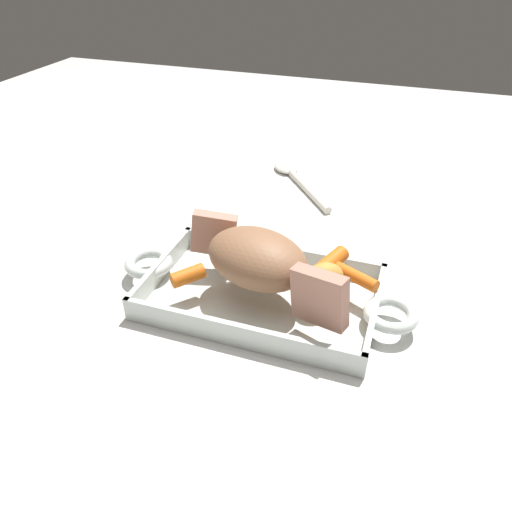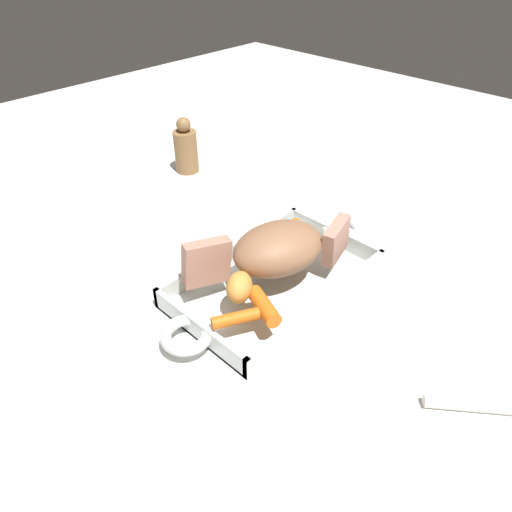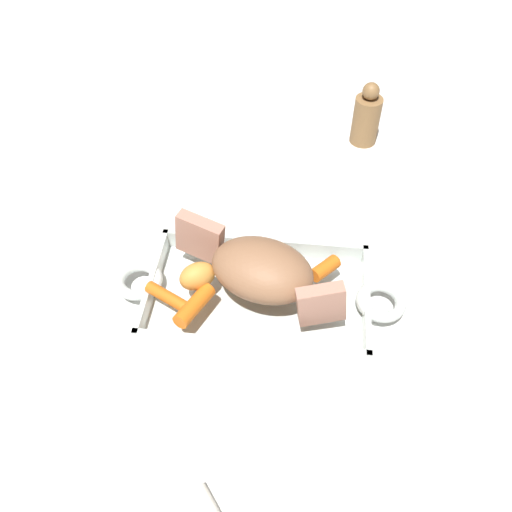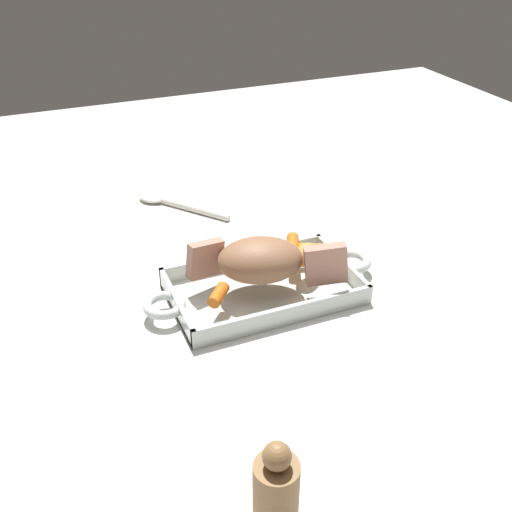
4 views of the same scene
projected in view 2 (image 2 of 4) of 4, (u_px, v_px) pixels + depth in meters
ground_plane at (274, 286)px, 0.73m from camera, size 2.38×2.38×0.00m
roasting_dish at (275, 281)px, 0.72m from camera, size 0.43×0.20×0.04m
pork_roast at (276, 247)px, 0.69m from camera, size 0.17×0.14×0.07m
roast_slice_thin at (336, 240)px, 0.71m from camera, size 0.07×0.03×0.07m
roast_slice_outer at (206, 263)px, 0.66m from camera, size 0.08×0.04×0.08m
baby_carrot_center_right at (297, 230)px, 0.77m from camera, size 0.05×0.05×0.02m
baby_carrot_long at (238, 318)px, 0.61m from camera, size 0.07×0.05×0.02m
baby_carrot_northeast at (264, 306)px, 0.62m from camera, size 0.05×0.08×0.03m
potato_corner at (239, 287)px, 0.64m from camera, size 0.06×0.06×0.04m
pepper_mill at (186, 149)px, 1.02m from camera, size 0.05×0.05×0.13m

